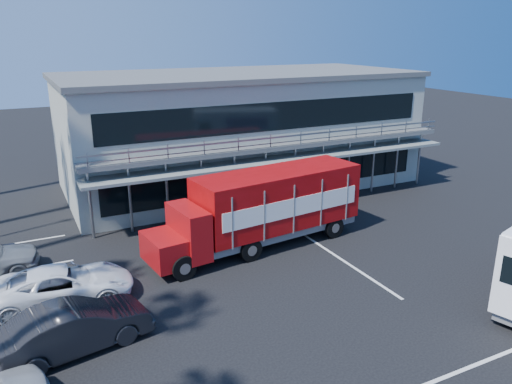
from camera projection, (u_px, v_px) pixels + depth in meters
name	position (u px, v px, depth m)	size (l,w,h in m)	color
ground	(329.00, 288.00, 19.77)	(120.00, 120.00, 0.00)	black
building	(240.00, 129.00, 32.67)	(22.40, 12.00, 7.30)	gray
red_truck	(265.00, 206.00, 23.23)	(10.75, 3.69, 3.55)	maroon
parked_car_b	(75.00, 328.00, 15.71)	(1.66, 4.77, 1.57)	black
parked_car_c	(63.00, 285.00, 18.54)	(2.34, 5.08, 1.41)	white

